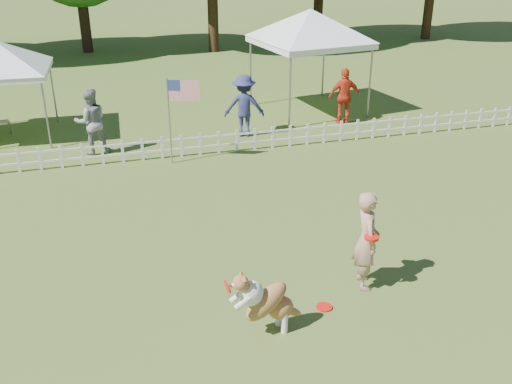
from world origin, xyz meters
TOP-DOWN VIEW (x-y plane):
  - ground at (0.00, 0.00)m, footprint 120.00×120.00m
  - picket_fence at (0.00, 7.00)m, footprint 22.00×0.08m
  - handler at (1.27, 0.25)m, footprint 0.52×0.69m
  - dog at (-0.64, -0.53)m, footprint 1.12×0.51m
  - frisbee_on_turf at (0.40, -0.19)m, footprint 0.29×0.29m
  - canopy_tent_left at (-5.25, 9.87)m, footprint 2.69×2.69m
  - canopy_tent_right at (3.89, 10.11)m, footprint 3.51×3.51m
  - flag_pole at (-1.05, 6.61)m, footprint 0.83×0.36m
  - spectator_a at (-2.94, 7.90)m, footprint 0.93×0.77m
  - spectator_b at (1.27, 8.23)m, footprint 1.26×0.90m
  - spectator_c at (4.50, 8.56)m, footprint 1.02×0.49m

SIDE VIEW (x-z plane):
  - ground at x=0.00m, z-range 0.00..0.00m
  - frisbee_on_turf at x=0.40m, z-range 0.00..0.02m
  - picket_fence at x=0.00m, z-range 0.00..0.60m
  - dog at x=-0.64m, z-range 0.00..1.11m
  - spectator_c at x=4.50m, z-range 0.00..1.70m
  - handler at x=1.27m, z-range 0.00..1.70m
  - spectator_a at x=-2.94m, z-range 0.00..1.75m
  - spectator_b at x=1.27m, z-range 0.00..1.76m
  - flag_pole at x=-1.05m, z-range 0.00..2.20m
  - canopy_tent_left at x=-5.25m, z-range 0.00..2.69m
  - canopy_tent_right at x=3.89m, z-range 0.00..3.16m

